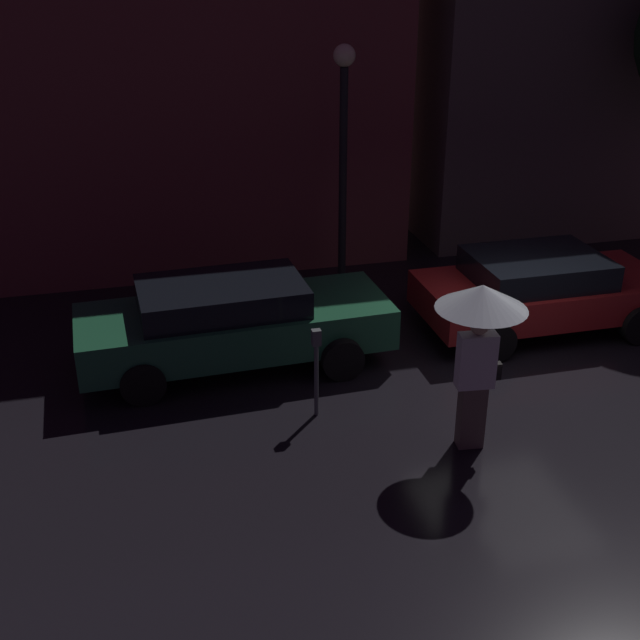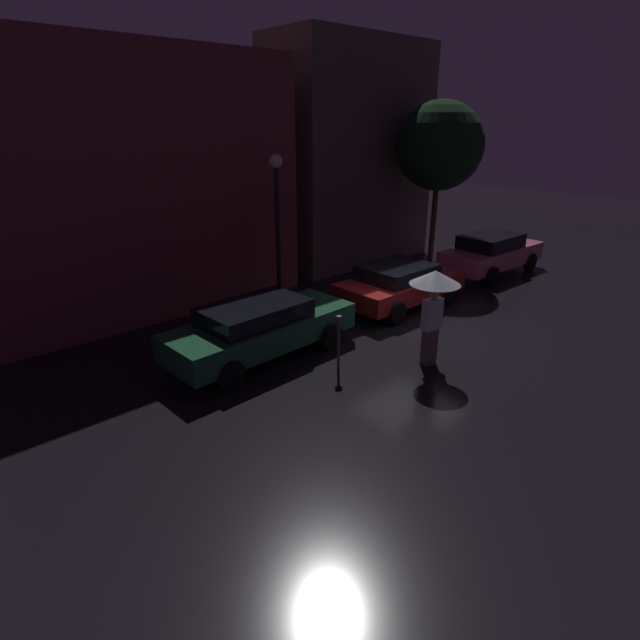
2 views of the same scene
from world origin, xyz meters
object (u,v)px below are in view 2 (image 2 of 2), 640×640
Objects in this scene: parked_car_green at (260,327)px; street_lamp_near at (277,211)px; parking_meter at (339,337)px; parked_car_red at (400,283)px; pedestrian_with_umbrella at (434,292)px; parked_car_pink at (491,252)px.

street_lamp_near is at bearing 42.24° from parked_car_green.
parking_meter is at bearing -110.20° from street_lamp_near.
pedestrian_with_umbrella is at bearing -130.34° from parked_car_red.
pedestrian_with_umbrella is 1.73× the size of parking_meter.
parked_car_pink is 3.42× the size of parking_meter.
parked_car_pink is (10.33, 0.08, 0.03)m from parked_car_green.
street_lamp_near is (-7.99, 2.22, 2.10)m from parked_car_pink.
parked_car_green is 4.03m from pedestrian_with_umbrella.
pedestrian_with_umbrella is at bearing -157.39° from parked_car_pink.
pedestrian_with_umbrella is at bearing -34.61° from parking_meter.
street_lamp_near is (-2.77, 2.25, 2.16)m from parked_car_red.
parked_car_green is at bearing -135.56° from street_lamp_near.
parked_car_red is at bearing 55.96° from pedestrian_with_umbrella.
parked_car_red is 4.17m from street_lamp_near.
parked_car_red reaches higher than parking_meter.
parked_car_pink is at bearing -1.75° from parked_car_green.
parked_car_red is at bearing -39.07° from street_lamp_near.
parking_meter is at bearing -167.72° from parked_car_pink.
parked_car_red is 0.92× the size of parked_car_pink.
parking_meter is (0.86, -1.73, 0.07)m from parked_car_green.
pedestrian_with_umbrella is at bearing -87.38° from street_lamp_near.
street_lamp_near is (-0.24, 5.22, 1.11)m from pedestrian_with_umbrella.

